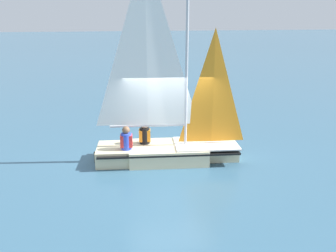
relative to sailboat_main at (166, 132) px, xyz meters
name	(u,v)px	position (x,y,z in m)	size (l,w,h in m)	color
ground_plane	(168,160)	(0.01, 0.05, -0.88)	(260.00, 260.00, 0.00)	#38607A
sailboat_main	(166,132)	(0.00, 0.00, 0.00)	(2.07, 4.31, 5.85)	beige
sailor_helm	(145,138)	(-0.34, -0.58, -0.25)	(0.35, 0.38, 1.16)	black
sailor_crew	(127,144)	(-0.02, -1.18, -0.26)	(0.35, 0.38, 1.16)	black
buoy_marker	(212,84)	(-10.22, 5.80, -0.70)	(0.47, 0.47, 1.23)	orange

